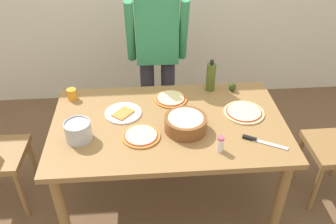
% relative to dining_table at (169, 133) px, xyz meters
% --- Properties ---
extents(ground, '(8.00, 8.00, 0.00)m').
position_rel_dining_table_xyz_m(ground, '(0.00, 0.00, -0.67)').
color(ground, brown).
extents(dining_table, '(1.60, 0.96, 0.76)m').
position_rel_dining_table_xyz_m(dining_table, '(0.00, 0.00, 0.00)').
color(dining_table, olive).
rests_on(dining_table, ground).
extents(person_cook, '(0.49, 0.25, 1.62)m').
position_rel_dining_table_xyz_m(person_cook, '(-0.04, 0.76, 0.27)').
color(person_cook, '#2D2D38').
rests_on(person_cook, ground).
extents(pizza_raw_on_board, '(0.29, 0.29, 0.02)m').
position_rel_dining_table_xyz_m(pizza_raw_on_board, '(0.54, 0.06, 0.10)').
color(pizza_raw_on_board, beige).
rests_on(pizza_raw_on_board, dining_table).
extents(pizza_cooked_on_tray, '(0.24, 0.24, 0.02)m').
position_rel_dining_table_xyz_m(pizza_cooked_on_tray, '(0.04, 0.28, 0.10)').
color(pizza_cooked_on_tray, '#C67A33').
rests_on(pizza_cooked_on_tray, dining_table).
extents(pizza_second_cooked, '(0.25, 0.25, 0.02)m').
position_rel_dining_table_xyz_m(pizza_second_cooked, '(-0.19, -0.14, 0.10)').
color(pizza_second_cooked, '#C67A33').
rests_on(pizza_second_cooked, dining_table).
extents(plate_with_slice, '(0.26, 0.26, 0.02)m').
position_rel_dining_table_xyz_m(plate_with_slice, '(-0.31, 0.12, 0.10)').
color(plate_with_slice, white).
rests_on(plate_with_slice, dining_table).
extents(popcorn_bowl, '(0.28, 0.28, 0.11)m').
position_rel_dining_table_xyz_m(popcorn_bowl, '(0.11, -0.09, 0.15)').
color(popcorn_bowl, brown).
rests_on(popcorn_bowl, dining_table).
extents(olive_oil_bottle, '(0.07, 0.07, 0.26)m').
position_rel_dining_table_xyz_m(olive_oil_bottle, '(0.35, 0.40, 0.20)').
color(olive_oil_bottle, '#47561E').
rests_on(olive_oil_bottle, dining_table).
extents(steel_pot, '(0.17, 0.17, 0.13)m').
position_rel_dining_table_xyz_m(steel_pot, '(-0.59, -0.13, 0.16)').
color(steel_pot, '#B7B7BC').
rests_on(steel_pot, dining_table).
extents(cup_orange, '(0.07, 0.07, 0.08)m').
position_rel_dining_table_xyz_m(cup_orange, '(-0.69, 0.34, 0.13)').
color(cup_orange, orange).
rests_on(cup_orange, dining_table).
extents(salt_shaker, '(0.04, 0.04, 0.11)m').
position_rel_dining_table_xyz_m(salt_shaker, '(0.29, -0.31, 0.14)').
color(salt_shaker, white).
rests_on(salt_shaker, dining_table).
extents(chef_knife, '(0.27, 0.16, 0.02)m').
position_rel_dining_table_xyz_m(chef_knife, '(0.56, -0.25, 0.10)').
color(chef_knife, silver).
rests_on(chef_knife, dining_table).
extents(avocado, '(0.06, 0.06, 0.07)m').
position_rel_dining_table_xyz_m(avocado, '(0.52, 0.36, 0.13)').
color(avocado, '#2D4219').
rests_on(avocado, dining_table).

